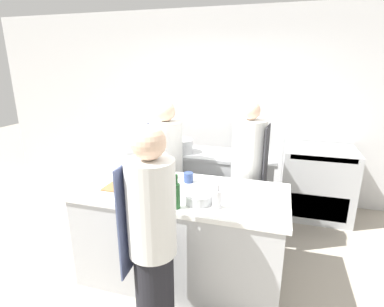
{
  "coord_description": "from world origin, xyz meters",
  "views": [
    {
      "loc": [
        0.81,
        -2.39,
        2.04
      ],
      "look_at": [
        0.0,
        0.35,
        1.17
      ],
      "focal_mm": 28.0,
      "sensor_mm": 36.0,
      "label": 1
    }
  ],
  "objects_px": {
    "bottle_vinegar": "(168,170)",
    "bowl_mixing_large": "(198,198)",
    "bottle_olive_oil": "(217,198)",
    "bottle_cooking_oil": "(140,166)",
    "chef_at_prep_near": "(152,242)",
    "stockpot": "(181,146)",
    "oven_range": "(316,182)",
    "cup": "(188,177)",
    "bottle_wine": "(176,195)",
    "bowl_prep_small": "(161,180)",
    "chef_at_pass_far": "(167,171)",
    "chef_at_stove": "(248,178)"
  },
  "relations": [
    {
      "from": "bottle_vinegar",
      "to": "bowl_mixing_large",
      "type": "distance_m",
      "value": 0.63
    },
    {
      "from": "bottle_olive_oil",
      "to": "bottle_cooking_oil",
      "type": "height_order",
      "value": "bottle_cooking_oil"
    },
    {
      "from": "chef_at_prep_near",
      "to": "bottle_olive_oil",
      "type": "height_order",
      "value": "chef_at_prep_near"
    },
    {
      "from": "bowl_mixing_large",
      "to": "stockpot",
      "type": "distance_m",
      "value": 1.48
    },
    {
      "from": "oven_range",
      "to": "cup",
      "type": "bearing_deg",
      "value": -131.78
    },
    {
      "from": "oven_range",
      "to": "bottle_wine",
      "type": "distance_m",
      "value": 2.5
    },
    {
      "from": "bowl_mixing_large",
      "to": "bottle_cooking_oil",
      "type": "bearing_deg",
      "value": 148.05
    },
    {
      "from": "bowl_prep_small",
      "to": "cup",
      "type": "distance_m",
      "value": 0.27
    },
    {
      "from": "bowl_mixing_large",
      "to": "bowl_prep_small",
      "type": "relative_size",
      "value": 1.32
    },
    {
      "from": "chef_at_pass_far",
      "to": "stockpot",
      "type": "bearing_deg",
      "value": 4.98
    },
    {
      "from": "chef_at_pass_far",
      "to": "bottle_vinegar",
      "type": "relative_size",
      "value": 7.89
    },
    {
      "from": "chef_at_prep_near",
      "to": "chef_at_pass_far",
      "type": "distance_m",
      "value": 1.54
    },
    {
      "from": "chef_at_stove",
      "to": "stockpot",
      "type": "xyz_separation_m",
      "value": [
        -0.91,
        0.45,
        0.17
      ]
    },
    {
      "from": "chef_at_stove",
      "to": "bottle_olive_oil",
      "type": "bearing_deg",
      "value": -3.95
    },
    {
      "from": "oven_range",
      "to": "chef_at_stove",
      "type": "height_order",
      "value": "chef_at_stove"
    },
    {
      "from": "bottle_olive_oil",
      "to": "stockpot",
      "type": "relative_size",
      "value": 0.68
    },
    {
      "from": "cup",
      "to": "stockpot",
      "type": "height_order",
      "value": "stockpot"
    },
    {
      "from": "chef_at_prep_near",
      "to": "bottle_vinegar",
      "type": "relative_size",
      "value": 8.11
    },
    {
      "from": "bottle_vinegar",
      "to": "bowl_prep_small",
      "type": "bearing_deg",
      "value": -98.18
    },
    {
      "from": "bottle_wine",
      "to": "stockpot",
      "type": "distance_m",
      "value": 1.57
    },
    {
      "from": "oven_range",
      "to": "cup",
      "type": "height_order",
      "value": "cup"
    },
    {
      "from": "chef_at_pass_far",
      "to": "bottle_vinegar",
      "type": "bearing_deg",
      "value": -145.99
    },
    {
      "from": "chef_at_pass_far",
      "to": "bottle_cooking_oil",
      "type": "relative_size",
      "value": 7.55
    },
    {
      "from": "bowl_prep_small",
      "to": "bottle_cooking_oil",
      "type": "bearing_deg",
      "value": 149.88
    },
    {
      "from": "chef_at_pass_far",
      "to": "bowl_prep_small",
      "type": "distance_m",
      "value": 0.67
    },
    {
      "from": "bottle_wine",
      "to": "bottle_cooking_oil",
      "type": "distance_m",
      "value": 0.88
    },
    {
      "from": "bottle_vinegar",
      "to": "stockpot",
      "type": "height_order",
      "value": "bottle_vinegar"
    },
    {
      "from": "chef_at_prep_near",
      "to": "cup",
      "type": "height_order",
      "value": "chef_at_prep_near"
    },
    {
      "from": "cup",
      "to": "bowl_mixing_large",
      "type": "bearing_deg",
      "value": -62.57
    },
    {
      "from": "chef_at_stove",
      "to": "stockpot",
      "type": "distance_m",
      "value": 1.03
    },
    {
      "from": "chef_at_prep_near",
      "to": "bottle_wine",
      "type": "relative_size",
      "value": 5.78
    },
    {
      "from": "chef_at_prep_near",
      "to": "bowl_mixing_large",
      "type": "distance_m",
      "value": 0.58
    },
    {
      "from": "bowl_mixing_large",
      "to": "stockpot",
      "type": "xyz_separation_m",
      "value": [
        -0.6,
        1.35,
        0.05
      ]
    },
    {
      "from": "bottle_olive_oil",
      "to": "bottle_wine",
      "type": "distance_m",
      "value": 0.33
    },
    {
      "from": "oven_range",
      "to": "cup",
      "type": "distance_m",
      "value": 2.1
    },
    {
      "from": "bottle_olive_oil",
      "to": "bottle_vinegar",
      "type": "distance_m",
      "value": 0.79
    },
    {
      "from": "cup",
      "to": "bottle_wine",
      "type": "bearing_deg",
      "value": -82.77
    },
    {
      "from": "bottle_cooking_oil",
      "to": "bowl_mixing_large",
      "type": "bearing_deg",
      "value": -31.95
    },
    {
      "from": "bottle_wine",
      "to": "bottle_cooking_oil",
      "type": "xyz_separation_m",
      "value": [
        -0.62,
        0.63,
        -0.03
      ]
    },
    {
      "from": "cup",
      "to": "stockpot",
      "type": "bearing_deg",
      "value": 112.36
    },
    {
      "from": "chef_at_pass_far",
      "to": "bottle_vinegar",
      "type": "distance_m",
      "value": 0.56
    },
    {
      "from": "oven_range",
      "to": "bottle_wine",
      "type": "height_order",
      "value": "bottle_wine"
    },
    {
      "from": "oven_range",
      "to": "bowl_prep_small",
      "type": "height_order",
      "value": "bowl_prep_small"
    },
    {
      "from": "bottle_cooking_oil",
      "to": "cup",
      "type": "bearing_deg",
      "value": -7.51
    },
    {
      "from": "chef_at_prep_near",
      "to": "bottle_wine",
      "type": "height_order",
      "value": "chef_at_prep_near"
    },
    {
      "from": "stockpot",
      "to": "bottle_wine",
      "type": "bearing_deg",
      "value": -72.95
    },
    {
      "from": "cup",
      "to": "bottle_cooking_oil",
      "type": "bearing_deg",
      "value": 172.49
    },
    {
      "from": "cup",
      "to": "oven_range",
      "type": "bearing_deg",
      "value": 48.22
    },
    {
      "from": "chef_at_pass_far",
      "to": "bottle_olive_oil",
      "type": "distance_m",
      "value": 1.29
    },
    {
      "from": "bottle_wine",
      "to": "oven_range",
      "type": "bearing_deg",
      "value": 58.14
    }
  ]
}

